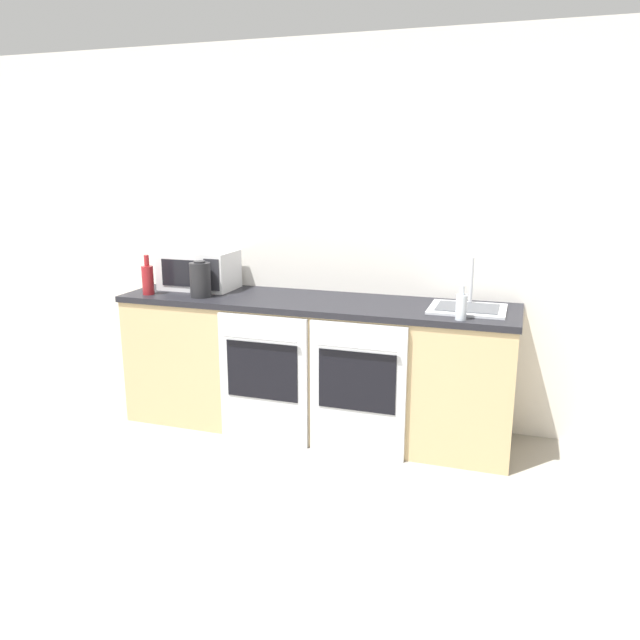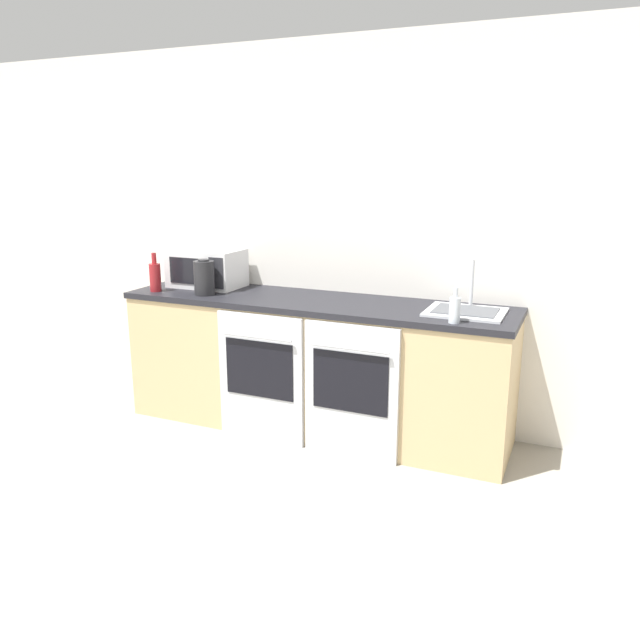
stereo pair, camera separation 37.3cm
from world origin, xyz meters
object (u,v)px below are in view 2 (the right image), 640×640
at_px(kettle, 204,278).
at_px(bottle_clear, 455,309).
at_px(oven_right, 351,391).
at_px(oven_left, 261,377).
at_px(sink, 466,310).
at_px(bottle_red, 155,276).
at_px(microwave, 207,268).

bearing_deg(kettle, bottle_clear, -3.28).
relative_size(oven_right, bottle_clear, 4.20).
height_order(oven_right, kettle, kettle).
relative_size(oven_left, oven_right, 1.00).
bearing_deg(oven_left, oven_right, 0.00).
height_order(oven_left, kettle, kettle).
relative_size(oven_left, bottle_clear, 4.20).
bearing_deg(oven_right, sink, 30.00).
bearing_deg(bottle_red, sink, 5.59).
bearing_deg(bottle_red, oven_right, -5.19).
relative_size(oven_left, microwave, 1.65).
height_order(oven_right, microwave, microwave).
bearing_deg(microwave, bottle_clear, -10.76).
distance_m(oven_right, bottle_red, 1.65).
distance_m(microwave, bottle_clear, 1.93).
xyz_separation_m(oven_right, kettle, (-1.15, 0.18, 0.59)).
relative_size(oven_right, microwave, 1.65).
height_order(oven_left, sink, sink).
relative_size(bottle_red, kettle, 1.11).
distance_m(microwave, sink, 1.91).
distance_m(oven_left, oven_right, 0.63).
xyz_separation_m(oven_left, bottle_red, (-0.91, 0.14, 0.58)).
height_order(bottle_clear, kettle, kettle).
distance_m(oven_left, sink, 1.37).
bearing_deg(kettle, microwave, 120.33).
xyz_separation_m(bottle_red, kettle, (0.39, 0.04, 0.01)).
relative_size(kettle, sink, 0.53).
xyz_separation_m(oven_left, sink, (1.23, 0.35, 0.49)).
height_order(microwave, bottle_red, same).
relative_size(oven_left, sink, 1.85).
relative_size(microwave, sink, 1.12).
bearing_deg(sink, oven_left, -164.20).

